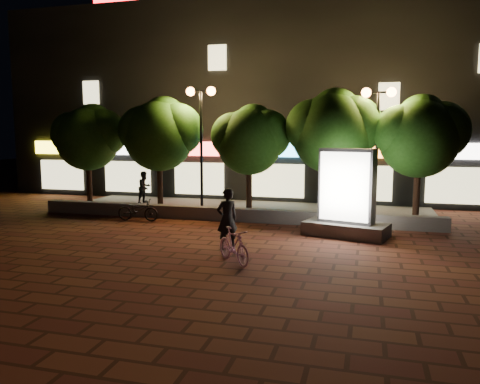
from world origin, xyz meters
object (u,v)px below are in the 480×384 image
(tree_right, at_px, (333,128))
(ad_kiosk, at_px, (347,201))
(tree_mid, at_px, (251,137))
(tree_far_right, at_px, (421,133))
(tree_far_left, at_px, (89,135))
(tree_left, at_px, (161,132))
(street_lamp_left, at_px, (201,117))
(street_lamp_right, at_px, (378,119))
(rider, at_px, (227,219))
(pedestrian, at_px, (145,187))
(scooter_parked, at_px, (138,210))
(scooter_pink, at_px, (234,246))

(tree_right, height_order, ad_kiosk, tree_right)
(tree_mid, height_order, tree_far_right, tree_far_right)
(tree_far_left, relative_size, ad_kiosk, 1.58)
(tree_left, relative_size, street_lamp_left, 0.94)
(street_lamp_right, height_order, rider, street_lamp_right)
(tree_far_left, xyz_separation_m, tree_mid, (7.50, -0.00, -0.08))
(tree_far_left, distance_m, pedestrian, 3.44)
(street_lamp_left, distance_m, pedestrian, 4.99)
(tree_far_right, distance_m, scooter_parked, 11.07)
(tree_mid, distance_m, scooter_pink, 7.78)
(tree_right, bearing_deg, scooter_parked, -161.07)
(ad_kiosk, height_order, scooter_pink, ad_kiosk)
(tree_mid, bearing_deg, ad_kiosk, -36.92)
(tree_right, relative_size, pedestrian, 3.34)
(ad_kiosk, distance_m, scooter_parked, 7.95)
(street_lamp_left, bearing_deg, rider, -63.22)
(tree_right, xyz_separation_m, street_lamp_left, (-5.36, -0.26, 0.46))
(street_lamp_left, height_order, street_lamp_right, street_lamp_left)
(street_lamp_left, relative_size, scooter_parked, 3.17)
(tree_right, relative_size, rider, 2.81)
(tree_left, height_order, scooter_pink, tree_left)
(tree_far_left, height_order, street_lamp_right, street_lamp_right)
(rider, relative_size, scooter_parked, 1.10)
(tree_far_left, distance_m, ad_kiosk, 12.09)
(rider, relative_size, pedestrian, 1.19)
(ad_kiosk, xyz_separation_m, scooter_parked, (-7.89, 0.56, -0.74))
(tree_right, height_order, pedestrian, tree_right)
(scooter_pink, bearing_deg, street_lamp_right, 17.27)
(tree_far_right, bearing_deg, tree_right, 180.00)
(tree_far_left, bearing_deg, pedestrian, 34.88)
(tree_far_right, relative_size, scooter_parked, 2.91)
(tree_left, relative_size, scooter_pink, 3.16)
(tree_far_left, distance_m, street_lamp_right, 12.47)
(tree_right, distance_m, street_lamp_left, 5.38)
(tree_left, distance_m, scooter_pink, 9.40)
(tree_mid, relative_size, tree_right, 0.89)
(street_lamp_left, relative_size, rider, 2.87)
(tree_far_left, xyz_separation_m, street_lamp_left, (5.45, -0.26, 0.74))
(tree_mid, bearing_deg, tree_left, 180.00)
(tree_mid, relative_size, street_lamp_left, 0.87)
(scooter_pink, xyz_separation_m, rider, (-0.59, 1.36, 0.44))
(pedestrian, bearing_deg, tree_far_right, -80.20)
(pedestrian, bearing_deg, street_lamp_left, -98.95)
(tree_mid, bearing_deg, pedestrian, 166.00)
(street_lamp_left, xyz_separation_m, street_lamp_right, (7.00, 0.00, -0.13))
(tree_far_right, bearing_deg, street_lamp_left, -178.24)
(street_lamp_left, bearing_deg, tree_mid, 7.31)
(rider, bearing_deg, pedestrian, -91.05)
(tree_far_left, xyz_separation_m, scooter_pink, (8.83, -7.15, -2.83))
(tree_far_left, xyz_separation_m, rider, (8.24, -5.79, -2.39))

